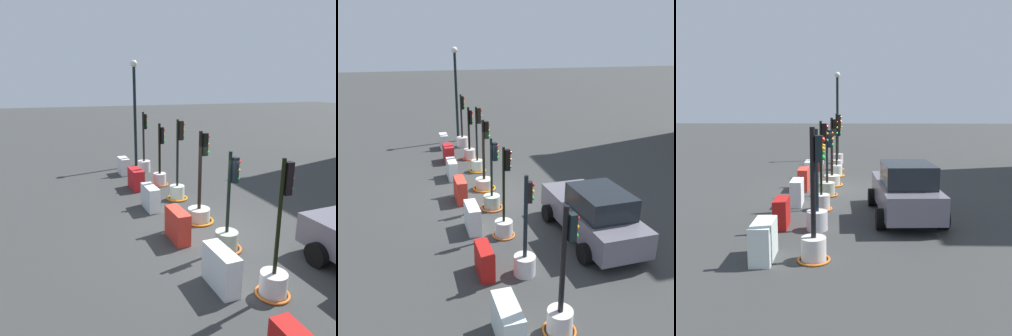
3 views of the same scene
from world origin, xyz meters
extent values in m
plane|color=#363736|center=(0.00, 0.00, 0.00)|extent=(120.00, 120.00, 0.00)
cylinder|color=beige|center=(-7.63, 0.08, 0.28)|extent=(0.65, 0.65, 0.57)
cylinder|color=black|center=(-7.63, 0.08, 1.81)|extent=(0.11, 0.11, 2.48)
cube|color=black|center=(-7.64, 0.19, 2.57)|extent=(0.17, 0.14, 0.74)
sphere|color=red|center=(-7.65, 0.27, 2.81)|extent=(0.10, 0.10, 0.10)
sphere|color=orange|center=(-7.65, 0.27, 2.57)|extent=(0.10, 0.10, 0.10)
sphere|color=green|center=(-7.65, 0.27, 2.32)|extent=(0.10, 0.10, 0.10)
cylinder|color=silver|center=(-5.20, 0.14, 0.27)|extent=(0.57, 0.57, 0.53)
cylinder|color=black|center=(-5.20, 0.14, 1.64)|extent=(0.11, 0.11, 2.22)
cube|color=black|center=(-5.19, 0.25, 2.22)|extent=(0.18, 0.13, 0.72)
sphere|color=red|center=(-5.19, 0.33, 2.46)|extent=(0.11, 0.11, 0.11)
sphere|color=orange|center=(-5.19, 0.33, 2.22)|extent=(0.11, 0.11, 0.11)
sphere|color=green|center=(-5.19, 0.33, 1.98)|extent=(0.11, 0.11, 0.11)
torus|color=orange|center=(-5.20, 0.14, 0.03)|extent=(0.78, 0.78, 0.06)
cylinder|color=silver|center=(-3.19, 0.20, 0.28)|extent=(0.56, 0.56, 0.55)
cylinder|color=black|center=(-3.19, 0.20, 1.83)|extent=(0.09, 0.09, 2.57)
cube|color=black|center=(-3.17, 0.33, 2.70)|extent=(0.18, 0.18, 0.72)
sphere|color=red|center=(-3.16, 0.42, 2.94)|extent=(0.10, 0.10, 0.10)
sphere|color=orange|center=(-3.16, 0.42, 2.70)|extent=(0.10, 0.10, 0.10)
sphere|color=green|center=(-3.16, 0.42, 2.46)|extent=(0.10, 0.10, 0.10)
torus|color=orange|center=(-3.19, 0.20, 0.04)|extent=(0.83, 0.83, 0.08)
cylinder|color=beige|center=(-0.93, 0.10, 0.23)|extent=(0.72, 0.72, 0.45)
cylinder|color=black|center=(-0.93, 0.10, 1.72)|extent=(0.11, 0.11, 2.53)
cube|color=black|center=(-0.90, 0.23, 2.56)|extent=(0.18, 0.19, 0.71)
sphere|color=red|center=(-0.88, 0.32, 2.80)|extent=(0.10, 0.10, 0.10)
sphere|color=orange|center=(-0.88, 0.32, 2.56)|extent=(0.10, 0.10, 0.10)
sphere|color=green|center=(-0.88, 0.32, 2.33)|extent=(0.10, 0.10, 0.10)
torus|color=orange|center=(-0.93, 0.10, 0.04)|extent=(0.98, 0.98, 0.07)
cylinder|color=#A8B39F|center=(1.03, 0.02, 0.26)|extent=(0.62, 0.62, 0.52)
cylinder|color=black|center=(1.03, 0.02, 1.63)|extent=(0.09, 0.09, 2.20)
cube|color=black|center=(1.06, 0.14, 2.24)|extent=(0.20, 0.20, 0.67)
sphere|color=red|center=(1.08, 0.23, 2.46)|extent=(0.11, 0.11, 0.11)
sphere|color=orange|center=(1.08, 0.23, 2.24)|extent=(0.11, 0.11, 0.11)
sphere|color=green|center=(1.08, 0.23, 2.02)|extent=(0.11, 0.11, 0.11)
torus|color=orange|center=(1.03, 0.02, 0.04)|extent=(0.85, 0.85, 0.07)
cylinder|color=silver|center=(3.12, -0.03, 0.26)|extent=(0.58, 0.58, 0.53)
cylinder|color=black|center=(3.12, -0.03, 1.77)|extent=(0.08, 0.08, 2.48)
cube|color=black|center=(3.12, 0.09, 2.59)|extent=(0.16, 0.15, 0.67)
sphere|color=red|center=(3.12, 0.18, 2.81)|extent=(0.10, 0.10, 0.10)
sphere|color=orange|center=(3.12, 0.18, 2.59)|extent=(0.10, 0.10, 0.10)
sphere|color=green|center=(3.12, 0.18, 2.37)|extent=(0.10, 0.10, 0.10)
torus|color=orange|center=(3.12, -0.03, 0.03)|extent=(0.74, 0.74, 0.06)
cylinder|color=silver|center=(5.28, 0.03, 0.28)|extent=(0.60, 0.60, 0.55)
cylinder|color=black|center=(5.28, 0.03, 1.71)|extent=(0.11, 0.11, 2.33)
cube|color=black|center=(5.26, 0.14, 2.41)|extent=(0.19, 0.16, 0.56)
sphere|color=red|center=(5.24, 0.22, 2.60)|extent=(0.11, 0.11, 0.11)
sphere|color=orange|center=(5.24, 0.22, 2.41)|extent=(0.11, 0.11, 0.11)
sphere|color=green|center=(5.24, 0.22, 2.22)|extent=(0.11, 0.11, 0.11)
cylinder|color=beige|center=(7.50, 0.16, 0.28)|extent=(0.57, 0.57, 0.55)
cylinder|color=black|center=(7.50, 0.16, 1.80)|extent=(0.12, 0.12, 2.50)
cube|color=black|center=(7.52, 0.30, 2.57)|extent=(0.19, 0.17, 0.59)
sphere|color=red|center=(7.52, 0.40, 2.77)|extent=(0.11, 0.11, 0.11)
sphere|color=orange|center=(7.52, 0.40, 2.57)|extent=(0.11, 0.11, 0.11)
sphere|color=green|center=(7.52, 0.40, 2.38)|extent=(0.11, 0.11, 0.11)
torus|color=orange|center=(7.50, 0.16, 0.03)|extent=(0.76, 0.76, 0.05)
cube|color=silver|center=(-7.51, -1.00, 0.42)|extent=(0.99, 0.46, 0.83)
cube|color=red|center=(-5.02, -0.99, 0.43)|extent=(1.11, 0.50, 0.86)
cube|color=silver|center=(-2.54, -1.08, 0.43)|extent=(1.11, 0.43, 0.86)
cube|color=red|center=(0.05, -1.03, 0.46)|extent=(1.07, 0.42, 0.92)
cube|color=silver|center=(2.50, -0.95, 0.45)|extent=(1.09, 0.43, 0.91)
cube|color=#B61715|center=(5.03, -1.03, 0.42)|extent=(0.98, 0.41, 0.85)
cube|color=silver|center=(7.45, -1.00, 0.45)|extent=(1.15, 0.50, 0.89)
cube|color=slate|center=(3.81, 2.68, 0.70)|extent=(4.41, 1.87, 0.79)
cube|color=black|center=(4.29, 2.70, 1.44)|extent=(1.97, 1.56, 0.69)
cylinder|color=black|center=(2.51, 1.72, 0.30)|extent=(0.62, 0.31, 0.61)
cylinder|color=black|center=(2.42, 3.50, 0.30)|extent=(0.62, 0.31, 0.61)
cylinder|color=black|center=(5.19, 1.85, 0.30)|extent=(0.62, 0.31, 0.61)
cylinder|color=black|center=(5.11, 3.63, 0.30)|extent=(0.62, 0.31, 0.61)
cylinder|color=black|center=(-8.99, 0.00, 2.62)|extent=(0.16, 0.16, 5.25)
sphere|color=silver|center=(-8.99, 0.00, 5.40)|extent=(0.36, 0.36, 0.36)
camera|label=1|loc=(8.14, -4.16, 4.38)|focal=34.96mm
camera|label=2|loc=(13.61, -2.57, 6.15)|focal=40.04mm
camera|label=3|loc=(15.88, 1.07, 3.51)|focal=41.43mm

